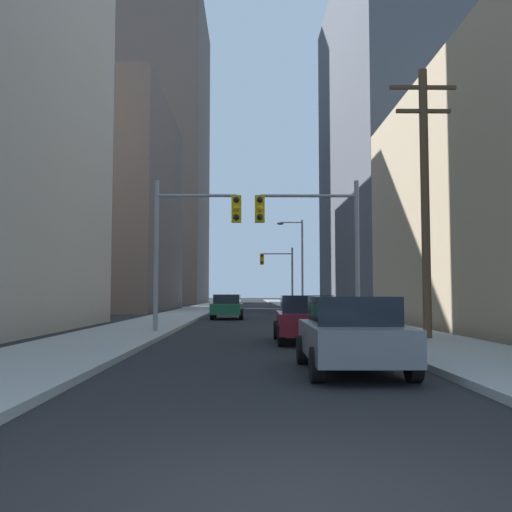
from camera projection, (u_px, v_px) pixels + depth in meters
sidewalk_left at (198, 309)px, 53.84m from camera, size 3.56×160.00×0.15m
sidewalk_right at (305, 309)px, 53.98m from camera, size 3.56×160.00×0.15m
sedan_grey at (351, 334)px, 11.39m from camera, size 1.95×4.22×1.52m
sedan_maroon at (306, 318)px, 18.35m from camera, size 1.95×4.25×1.52m
sedan_green at (227, 307)px, 35.12m from camera, size 1.95×4.26×1.52m
traffic_signal_near_left at (193, 231)px, 22.02m from camera, size 3.39×0.44×6.00m
traffic_signal_near_right at (312, 230)px, 22.09m from camera, size 4.08×0.44×6.00m
traffic_signal_far_right at (278, 268)px, 54.41m from camera, size 3.20×0.44×6.00m
utility_pole_right at (425, 196)px, 18.54m from camera, size 2.20×0.28×9.00m
street_lamp_right at (298, 257)px, 45.45m from camera, size 2.11×0.32×7.50m
building_left_mid_office at (39, 207)px, 54.16m from camera, size 24.87×22.06×19.59m
building_left_far_tower at (142, 155)px, 95.58m from camera, size 21.09×24.68×49.89m
building_right_mid_block at (462, 140)px, 52.96m from camera, size 23.36×27.93×31.90m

